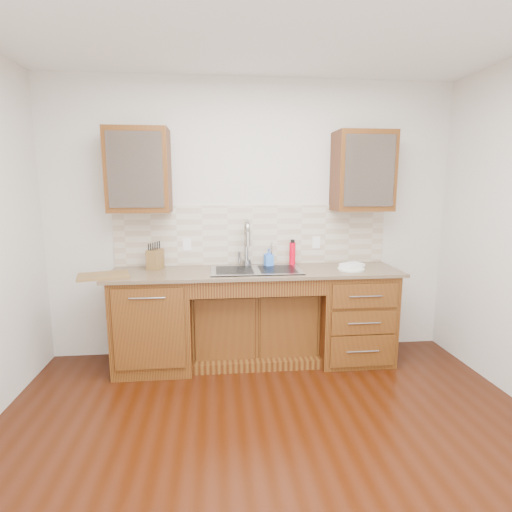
{
  "coord_description": "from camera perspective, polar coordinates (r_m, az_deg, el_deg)",
  "views": [
    {
      "loc": [
        -0.37,
        -2.21,
        1.69
      ],
      "look_at": [
        0.0,
        1.4,
        1.05
      ],
      "focal_mm": 28.0,
      "sensor_mm": 36.0,
      "label": 1
    }
  ],
  "objects": [
    {
      "name": "filter_tap",
      "position": [
        3.95,
        2.22,
        0.39
      ],
      "size": [
        0.02,
        0.02,
        0.24
      ],
      "primitive_type": "cylinder",
      "color": "#999993",
      "rests_on": "countertop"
    },
    {
      "name": "water_bottle",
      "position": [
        3.98,
        5.22,
        0.31
      ],
      "size": [
        0.07,
        0.07,
        0.22
      ],
      "primitive_type": "cylinder",
      "rotation": [
        0.0,
        0.0,
        -0.09
      ],
      "color": "red",
      "rests_on": "countertop"
    },
    {
      "name": "knife_block",
      "position": [
        3.89,
        -14.21,
        -0.46
      ],
      "size": [
        0.15,
        0.19,
        0.19
      ],
      "primitive_type": "cube",
      "rotation": [
        0.0,
        0.0,
        -0.34
      ],
      "color": "#9E6929",
      "rests_on": "countertop"
    },
    {
      "name": "base_cabinet_right",
      "position": [
        4.08,
        13.48,
        -8.13
      ],
      "size": [
        0.7,
        0.62,
        0.88
      ],
      "primitive_type": "cube",
      "color": "#593014",
      "rests_on": "ground"
    },
    {
      "name": "base_cabinet_left",
      "position": [
        3.9,
        -14.28,
        -9.02
      ],
      "size": [
        0.7,
        0.62,
        0.88
      ],
      "primitive_type": "cube",
      "color": "#593014",
      "rests_on": "ground"
    },
    {
      "name": "plate",
      "position": [
        3.86,
        13.42,
        -1.81
      ],
      "size": [
        0.3,
        0.3,
        0.01
      ],
      "primitive_type": "cylinder",
      "rotation": [
        0.0,
        0.0,
        -0.24
      ],
      "color": "white",
      "rests_on": "countertop"
    },
    {
      "name": "backsplash",
      "position": [
        3.99,
        -0.5,
        3.03
      ],
      "size": [
        2.7,
        0.02,
        0.59
      ],
      "primitive_type": "cube",
      "color": "beige",
      "rests_on": "wall_back"
    },
    {
      "name": "wall_back",
      "position": [
        4.04,
        -0.59,
        5.18
      ],
      "size": [
        4.0,
        0.1,
        2.7
      ],
      "primitive_type": "cube",
      "color": "beige",
      "rests_on": "ground"
    },
    {
      "name": "base_cabinet_center",
      "position": [
        3.99,
        -0.2,
        -9.63
      ],
      "size": [
        1.2,
        0.44,
        0.7
      ],
      "primitive_type": "cube",
      "color": "#593014",
      "rests_on": "ground"
    },
    {
      "name": "cup_right_b",
      "position": [
        4.1,
        16.78,
        10.7
      ],
      "size": [
        0.1,
        0.1,
        0.09
      ],
      "primitive_type": "imported",
      "rotation": [
        0.0,
        0.0,
        0.01
      ],
      "color": "white",
      "rests_on": "upper_cabinet_right"
    },
    {
      "name": "upper_cabinet_right",
      "position": [
        4.05,
        15.0,
        11.59
      ],
      "size": [
        0.55,
        0.34,
        0.75
      ],
      "primitive_type": "cube",
      "color": "#593014",
      "rests_on": "wall_back"
    },
    {
      "name": "cup_right_a",
      "position": [
        4.03,
        14.29,
        10.86
      ],
      "size": [
        0.15,
        0.15,
        0.09
      ],
      "primitive_type": "imported",
      "rotation": [
        0.0,
        0.0,
        -0.34
      ],
      "color": "white",
      "rests_on": "upper_cabinet_right"
    },
    {
      "name": "dish_towel",
      "position": [
        3.93,
        13.57,
        -1.26
      ],
      "size": [
        0.24,
        0.22,
        0.03
      ],
      "primitive_type": "cube",
      "rotation": [
        0.0,
        0.0,
        0.44
      ],
      "color": "white",
      "rests_on": "plate"
    },
    {
      "name": "upper_cabinet_left",
      "position": [
        3.85,
        -16.38,
        11.63
      ],
      "size": [
        0.55,
        0.34,
        0.75
      ],
      "primitive_type": "cube",
      "color": "#593014",
      "rests_on": "wall_back"
    },
    {
      "name": "ground",
      "position": [
        2.83,
        3.31,
        -27.88
      ],
      "size": [
        4.0,
        3.5,
        0.1
      ],
      "primitive_type": "cube",
      "color": "#331307"
    },
    {
      "name": "outlet_left",
      "position": [
        3.98,
        -9.84,
        1.64
      ],
      "size": [
        0.08,
        0.01,
        0.12
      ],
      "primitive_type": "cube",
      "color": "white",
      "rests_on": "backsplash"
    },
    {
      "name": "cutting_board",
      "position": [
        3.71,
        -20.96,
        -2.64
      ],
      "size": [
        0.49,
        0.4,
        0.02
      ],
      "primitive_type": "cube",
      "rotation": [
        0.0,
        0.0,
        0.26
      ],
      "color": "#A18349",
      "rests_on": "countertop"
    },
    {
      "name": "sink",
      "position": [
        3.74,
        -0.02,
        -3.37
      ],
      "size": [
        0.84,
        0.46,
        0.19
      ],
      "primitive_type": "cube",
      "color": "#9E9EA5",
      "rests_on": "countertop"
    },
    {
      "name": "countertop",
      "position": [
        3.74,
        -0.04,
        -2.28
      ],
      "size": [
        2.7,
        0.65,
        0.03
      ],
      "primitive_type": "cube",
      "color": "#84705B",
      "rests_on": "base_cabinet_left"
    },
    {
      "name": "cup_left_a",
      "position": [
        3.86,
        -17.43,
        10.82
      ],
      "size": [
        0.15,
        0.15,
        0.1
      ],
      "primitive_type": "imported",
      "rotation": [
        0.0,
        0.0,
        -0.21
      ],
      "color": "silver",
      "rests_on": "upper_cabinet_left"
    },
    {
      "name": "soap_bottle",
      "position": [
        3.89,
        1.83,
        -0.23
      ],
      "size": [
        0.09,
        0.1,
        0.18
      ],
      "primitive_type": "imported",
      "rotation": [
        0.0,
        0.0,
        0.21
      ],
      "color": "#3779EC",
      "rests_on": "countertop"
    },
    {
      "name": "faucet",
      "position": [
        3.9,
        -1.39,
        1.46
      ],
      "size": [
        0.04,
        0.04,
        0.4
      ],
      "primitive_type": "cylinder",
      "color": "#999993",
      "rests_on": "countertop"
    },
    {
      "name": "cup_left_b",
      "position": [
        3.83,
        -14.58,
        10.88
      ],
      "size": [
        0.12,
        0.12,
        0.09
      ],
      "primitive_type": "imported",
      "rotation": [
        0.0,
        0.0,
        0.35
      ],
      "color": "white",
      "rests_on": "upper_cabinet_left"
    },
    {
      "name": "outlet_right",
      "position": [
        4.1,
        8.6,
        1.91
      ],
      "size": [
        0.08,
        0.01,
        0.12
      ],
      "primitive_type": "cube",
      "color": "white",
      "rests_on": "backsplash"
    }
  ]
}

